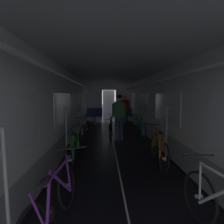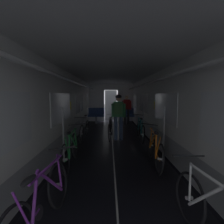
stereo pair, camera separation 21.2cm
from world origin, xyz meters
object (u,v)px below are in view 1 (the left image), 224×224
Objects in this scene: bicycle_green at (74,150)px; bicycle_silver at (85,130)px; bench_seat_far_right at (124,114)px; bicycle_orange at (158,149)px; bicycle_black_in_aisle at (111,129)px; person_standing_near_bench at (125,108)px; bench_seat_far_left at (95,114)px; bicycle_purple at (54,204)px; bicycle_teal at (141,130)px; person_cyclist_aisle at (119,112)px.

bicycle_silver is at bearing 90.61° from bicycle_green.
bench_seat_far_right and bicycle_orange have the same top height.
bicycle_green reaches higher than bicycle_black_in_aisle.
bicycle_black_in_aisle is 1.00× the size of person_standing_near_bench.
bench_seat_far_left is 0.58× the size of bicycle_purple.
bench_seat_far_right is 0.58× the size of bicycle_black_in_aisle.
bench_seat_far_left is 1.00× the size of bench_seat_far_right.
bench_seat_far_left reaches higher than bicycle_teal.
bicycle_black_in_aisle is at bearing -106.66° from person_standing_near_bench.
bench_seat_far_right is 3.89m from bicycle_teal.
bench_seat_far_left is 3.70m from bicycle_black_in_aisle.
person_standing_near_bench is at bearing 92.68° from bicycle_teal.
bicycle_silver is 3.94m from person_standing_near_bench.
bench_seat_far_left is at bearing 103.09° from bicycle_black_in_aisle.
bicycle_green is at bearing -91.35° from bench_seat_far_left.
bicycle_teal is 2.28m from bicycle_orange.
person_standing_near_bench reaches higher than bicycle_black_in_aisle.
bench_seat_far_left is at bearing 168.21° from person_standing_near_bench.
bicycle_green is at bearing -108.61° from person_standing_near_bench.
bicycle_teal is 4.76m from bicycle_purple.
bicycle_orange is at bearing -0.19° from bicycle_green.
bicycle_silver is at bearing 174.16° from person_cyclist_aisle.
bicycle_teal reaches higher than bicycle_black_in_aisle.
bench_seat_far_right is at bearing 90.98° from bicycle_orange.
bicycle_orange reaches higher than bicycle_silver.
bicycle_purple reaches higher than bicycle_teal.
bicycle_silver is at bearing -92.62° from bench_seat_far_left.
bench_seat_far_left reaches higher than bicycle_green.
bicycle_teal is 1.00× the size of bicycle_silver.
bicycle_teal is at bearing 88.47° from bicycle_orange.
bicycle_teal reaches higher than bicycle_silver.
bicycle_black_in_aisle is at bearing -76.91° from bench_seat_far_left.
bicycle_silver is at bearing -120.46° from person_standing_near_bench.
bicycle_purple is at bearing -88.34° from bicycle_silver.
bicycle_orange is (2.08, -2.44, -0.00)m from bicycle_silver.
person_standing_near_bench reaches higher than bicycle_teal.
bench_seat_far_right reaches higher than bicycle_green.
bicycle_silver is 2.43m from bicycle_green.
bench_seat_far_right is 0.58× the size of bicycle_purple.
bench_seat_far_right is 8.40m from bicycle_purple.
bicycle_purple is 1.00× the size of bicycle_black_in_aisle.
bicycle_teal is (1.97, -3.88, -0.18)m from bench_seat_far_left.
bicycle_teal is at bearing 65.05° from bicycle_purple.
person_cyclist_aisle is at bearing -99.80° from bench_seat_far_right.
bicycle_orange is at bearing -88.98° from person_standing_near_bench.
bicycle_black_in_aisle is (-0.96, -3.60, -0.18)m from bench_seat_far_right.
bicycle_silver is at bearing 130.44° from bicycle_orange.
bicycle_teal is at bearing -14.03° from bicycle_black_in_aisle.
bicycle_black_in_aisle is at bearing 69.00° from bicycle_green.
person_cyclist_aisle is at bearing -100.87° from person_standing_near_bench.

